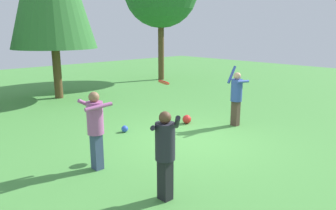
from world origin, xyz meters
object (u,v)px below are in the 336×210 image
(person_thrower, at_px, (236,94))
(person_catcher, at_px, (95,124))
(frisbee, at_px, (164,82))
(ball_blue, at_px, (125,129))
(person_bystander, at_px, (165,148))
(ball_red, at_px, (187,119))

(person_thrower, distance_m, person_catcher, 4.75)
(frisbee, height_order, ball_blue, frisbee)
(person_bystander, height_order, frisbee, frisbee)
(ball_red, bearing_deg, ball_blue, 162.00)
(frisbee, distance_m, ball_blue, 2.41)
(frisbee, bearing_deg, person_thrower, 0.66)
(ball_blue, bearing_deg, person_catcher, -138.85)
(frisbee, xyz_separation_m, ball_red, (2.06, 1.19, -1.54))
(person_thrower, height_order, person_catcher, person_thrower)
(frisbee, bearing_deg, ball_red, 29.97)
(person_bystander, bearing_deg, frisbee, -0.00)
(person_catcher, height_order, ball_red, person_catcher)
(frisbee, bearing_deg, person_catcher, 174.25)
(person_bystander, bearing_deg, person_thrower, -27.00)
(person_thrower, bearing_deg, frisbee, -0.00)
(ball_blue, bearing_deg, frisbee, -94.12)
(person_bystander, xyz_separation_m, frisbee, (1.54, 1.72, 0.75))
(person_bystander, distance_m, ball_blue, 3.99)
(person_thrower, height_order, frisbee, person_thrower)
(person_catcher, relative_size, person_bystander, 1.06)
(ball_blue, relative_size, ball_red, 0.70)
(person_catcher, distance_m, ball_blue, 2.65)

